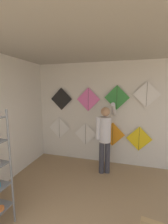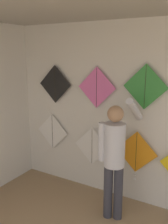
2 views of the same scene
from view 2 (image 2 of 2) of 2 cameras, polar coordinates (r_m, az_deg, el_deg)
The scene contains 8 objects.
back_panel at distance 3.97m, azimuth 7.42°, elevation -0.21°, with size 4.44×0.06×2.80m, color silver.
shopkeeper at distance 3.48m, azimuth 7.02°, elevation -9.24°, with size 0.43×0.66×1.77m.
kite_0 at distance 4.62m, azimuth -7.22°, elevation -4.42°, with size 0.66×0.01×0.66m.
kite_1 at distance 4.23m, azimuth 1.85°, elevation -7.80°, with size 0.66×0.01×0.66m.
kite_2 at distance 3.94m, azimuth 11.82°, elevation -9.22°, with size 0.66×0.04×0.79m.
kite_4 at distance 4.38m, azimuth -6.64°, elevation 6.32°, with size 0.66×0.01×0.66m.
kite_5 at distance 3.95m, azimuth 2.90°, elevation 5.62°, with size 0.66×0.01×0.66m.
kite_6 at distance 3.65m, azimuth 13.82°, elevation 5.60°, with size 0.66×0.01×0.66m.
Camera 2 is at (1.48, 0.24, 2.33)m, focal length 40.00 mm.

